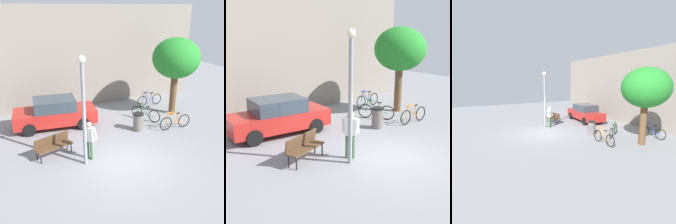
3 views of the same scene
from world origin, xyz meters
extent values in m
plane|color=gray|center=(0.00, 0.00, 0.00)|extent=(36.00, 36.00, 0.00)
cube|color=gray|center=(0.00, 8.32, 3.06)|extent=(17.21, 2.00, 6.11)
cylinder|color=gray|center=(-1.50, 0.57, 2.05)|extent=(0.14, 0.14, 4.11)
sphere|color=#F2EACC|center=(-1.50, 0.57, 4.23)|extent=(0.28, 0.28, 0.28)
cylinder|color=#47704C|center=(-1.28, 0.93, 0.42)|extent=(0.14, 0.14, 0.85)
cylinder|color=#47704C|center=(-1.15, 0.78, 0.42)|extent=(0.14, 0.14, 0.85)
cube|color=white|center=(-1.22, 0.85, 1.15)|extent=(0.43, 0.45, 0.60)
sphere|color=tan|center=(-1.22, 0.85, 1.56)|extent=(0.22, 0.22, 0.22)
cylinder|color=white|center=(-1.34, 1.07, 1.18)|extent=(0.23, 0.22, 0.55)
cylinder|color=white|center=(-1.02, 0.70, 1.18)|extent=(0.23, 0.22, 0.55)
cube|color=#513823|center=(-2.51, 1.65, 0.45)|extent=(1.66, 0.90, 0.06)
cube|color=#513823|center=(-2.57, 1.83, 0.70)|extent=(1.56, 0.60, 0.44)
cylinder|color=black|center=(-1.78, 1.71, 0.21)|extent=(0.05, 0.05, 0.42)
cylinder|color=black|center=(-3.15, 1.28, 0.21)|extent=(0.05, 0.05, 0.42)
cylinder|color=black|center=(-1.87, 2.02, 0.21)|extent=(0.05, 0.05, 0.42)
cylinder|color=black|center=(-3.25, 1.58, 0.21)|extent=(0.05, 0.05, 0.42)
cylinder|color=brown|center=(5.01, 3.83, 1.18)|extent=(0.38, 0.38, 2.36)
ellipsoid|color=#237F29|center=(5.01, 3.83, 3.29)|extent=(2.65, 2.65, 2.25)
torus|color=black|center=(2.75, 4.02, 0.36)|extent=(0.40, 0.64, 0.71)
torus|color=black|center=(3.30, 3.07, 0.36)|extent=(0.40, 0.64, 0.71)
cylinder|color=#338447|center=(2.93, 3.71, 0.64)|extent=(0.28, 0.45, 0.64)
cylinder|color=#338447|center=(2.96, 3.66, 0.88)|extent=(0.32, 0.52, 0.18)
cylinder|color=#338447|center=(3.08, 3.46, 0.57)|extent=(0.10, 0.13, 0.48)
cylinder|color=#338447|center=(3.18, 3.29, 0.33)|extent=(0.28, 0.45, 0.04)
cylinder|color=#338447|center=(2.78, 3.97, 0.64)|extent=(0.11, 0.16, 0.63)
cube|color=black|center=(3.10, 3.42, 0.83)|extent=(0.17, 0.21, 0.04)
cylinder|color=#338447|center=(2.81, 3.91, 0.95)|extent=(0.25, 0.39, 0.03)
torus|color=black|center=(3.94, 5.51, 0.36)|extent=(0.71, 0.09, 0.71)
torus|color=black|center=(5.03, 5.57, 0.36)|extent=(0.71, 0.09, 0.71)
cylinder|color=blue|center=(4.30, 5.53, 0.64)|extent=(0.50, 0.06, 0.64)
cylinder|color=blue|center=(4.35, 5.53, 0.88)|extent=(0.58, 0.07, 0.18)
cylinder|color=blue|center=(4.58, 5.54, 0.57)|extent=(0.14, 0.04, 0.48)
cylinder|color=blue|center=(4.78, 5.55, 0.33)|extent=(0.50, 0.06, 0.04)
cylinder|color=blue|center=(4.00, 5.51, 0.64)|extent=(0.17, 0.04, 0.63)
cube|color=black|center=(4.63, 5.55, 0.83)|extent=(0.20, 0.09, 0.04)
cylinder|color=blue|center=(4.07, 5.52, 0.95)|extent=(0.44, 0.05, 0.03)
torus|color=black|center=(3.30, 1.96, 0.36)|extent=(0.71, 0.07, 0.71)
torus|color=black|center=(4.40, 1.93, 0.36)|extent=(0.71, 0.07, 0.71)
cylinder|color=orange|center=(3.67, 1.95, 0.64)|extent=(0.50, 0.05, 0.64)
cylinder|color=orange|center=(3.72, 1.95, 0.88)|extent=(0.58, 0.05, 0.18)
cylinder|color=orange|center=(3.95, 1.94, 0.57)|extent=(0.14, 0.04, 0.48)
cylinder|color=orange|center=(4.15, 1.93, 0.33)|extent=(0.50, 0.05, 0.04)
cylinder|color=orange|center=(3.37, 1.96, 0.64)|extent=(0.17, 0.04, 0.63)
cube|color=black|center=(4.00, 1.94, 0.83)|extent=(0.20, 0.09, 0.04)
cylinder|color=orange|center=(3.43, 1.96, 0.95)|extent=(0.44, 0.04, 0.03)
cube|color=#AD231E|center=(-1.77, 4.71, 0.62)|extent=(4.37, 2.18, 0.70)
cube|color=#333D47|center=(-1.77, 4.71, 1.25)|extent=(2.27, 1.80, 0.60)
cylinder|color=black|center=(-0.33, 5.35, 0.32)|extent=(0.66, 0.29, 0.64)
cylinder|color=black|center=(-0.52, 3.76, 0.32)|extent=(0.66, 0.29, 0.64)
cylinder|color=black|center=(-3.01, 5.67, 0.32)|extent=(0.66, 0.29, 0.64)
cylinder|color=black|center=(-3.20, 4.08, 0.32)|extent=(0.66, 0.29, 0.64)
cylinder|color=#66605B|center=(1.99, 2.52, 0.43)|extent=(0.51, 0.51, 0.86)
cylinder|color=black|center=(1.99, 2.52, 0.90)|extent=(0.54, 0.54, 0.08)
camera|label=1|loc=(-4.38, -8.62, 5.96)|focal=43.67mm
camera|label=2|loc=(-8.19, -6.59, 4.45)|focal=50.75mm
camera|label=3|loc=(11.45, -5.03, 3.60)|focal=28.67mm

